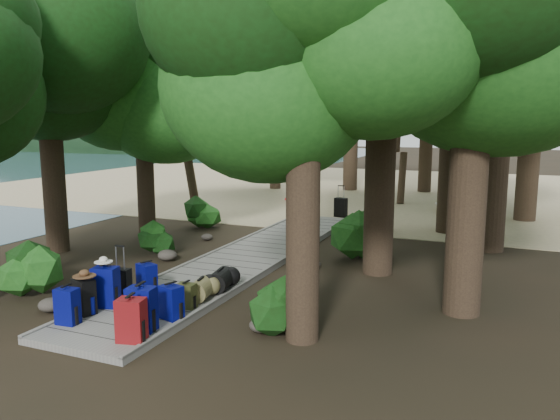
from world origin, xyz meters
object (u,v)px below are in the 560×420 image
at_px(duffel_right_khaki, 201,289).
at_px(backpack_right_c, 171,300).
at_px(backpack_left_b, 84,295).
at_px(duffel_right_black, 221,280).
at_px(kayak, 292,196).
at_px(backpack_left_c, 106,285).
at_px(backpack_right_b, 141,307).
at_px(backpack_right_a, 131,318).
at_px(backpack_left_a, 67,304).
at_px(sun_lounger, 448,202).
at_px(backpack_right_d, 187,294).
at_px(lone_suitcase_on_sand, 341,207).
at_px(suitcase_on_boardwalk, 121,283).
at_px(backpack_left_d, 147,275).

bearing_deg(duffel_right_khaki, backpack_right_c, -97.70).
height_order(backpack_left_b, backpack_right_c, backpack_left_b).
xyz_separation_m(duffel_right_black, kayak, (-3.45, 12.62, -0.13)).
distance_m(backpack_left_c, backpack_right_c, 1.44).
bearing_deg(kayak, backpack_right_b, -81.11).
height_order(backpack_right_a, kayak, backpack_right_a).
relative_size(backpack_left_a, sun_lounger, 0.32).
distance_m(backpack_right_a, backpack_right_c, 1.05).
xyz_separation_m(backpack_right_b, backpack_right_c, (0.14, 0.62, -0.07)).
xyz_separation_m(backpack_right_a, backpack_right_d, (-0.05, 1.61, -0.12)).
relative_size(lone_suitcase_on_sand, sun_lounger, 0.33).
relative_size(kayak, sun_lounger, 1.69).
xyz_separation_m(suitcase_on_boardwalk, sun_lounger, (4.58, 13.35, -0.05)).
relative_size(backpack_right_c, backpack_right_d, 1.30).
xyz_separation_m(backpack_right_c, duffel_right_khaki, (-0.06, 1.06, -0.13)).
xyz_separation_m(backpack_left_b, duffel_right_black, (1.53, 2.08, -0.14)).
xyz_separation_m(lone_suitcase_on_sand, sun_lounger, (3.39, 2.80, -0.01)).
relative_size(backpack_right_d, lone_suitcase_on_sand, 0.72).
height_order(backpack_right_a, sun_lounger, backpack_right_a).
bearing_deg(suitcase_on_boardwalk, backpack_right_d, -5.31).
distance_m(lone_suitcase_on_sand, kayak, 4.45).
height_order(backpack_left_a, backpack_left_b, backpack_left_b).
bearing_deg(backpack_right_d, duffel_right_khaki, 89.92).
bearing_deg(backpack_left_c, backpack_right_c, -16.09).
xyz_separation_m(suitcase_on_boardwalk, kayak, (-1.93, 13.72, -0.21)).
bearing_deg(backpack_right_d, backpack_left_b, -147.27).
bearing_deg(backpack_right_b, backpack_right_a, -82.10).
relative_size(backpack_left_a, backpack_left_c, 0.83).
bearing_deg(backpack_left_a, backpack_left_c, 84.40).
distance_m(backpack_left_b, backpack_right_d, 1.75).
bearing_deg(backpack_left_c, kayak, 84.48).
height_order(backpack_left_c, backpack_right_b, backpack_left_c).
xyz_separation_m(backpack_left_b, backpack_left_d, (0.15, 1.57, -0.06)).
height_order(backpack_left_d, backpack_right_a, backpack_right_a).
height_order(duffel_right_khaki, kayak, duffel_right_khaki).
relative_size(duffel_right_black, lone_suitcase_on_sand, 0.96).
bearing_deg(lone_suitcase_on_sand, duffel_right_khaki, -73.67).
bearing_deg(duffel_right_khaki, sun_lounger, 65.36).
relative_size(suitcase_on_boardwalk, kayak, 0.16).
bearing_deg(kayak, suitcase_on_boardwalk, -85.59).
distance_m(backpack_left_b, kayak, 14.82).
height_order(backpack_left_a, backpack_left_c, backpack_left_c).
bearing_deg(duffel_right_black, kayak, 94.92).
distance_m(backpack_right_b, duffel_right_khaki, 1.70).
bearing_deg(backpack_left_b, duffel_right_khaki, 61.02).
xyz_separation_m(backpack_left_a, suitcase_on_boardwalk, (-0.07, 1.45, -0.06)).
bearing_deg(backpack_left_d, suitcase_on_boardwalk, -80.48).
bearing_deg(backpack_left_c, backpack_right_d, 6.52).
distance_m(backpack_left_c, backpack_right_d, 1.47).
bearing_deg(duffel_right_khaki, lone_suitcase_on_sand, 80.53).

